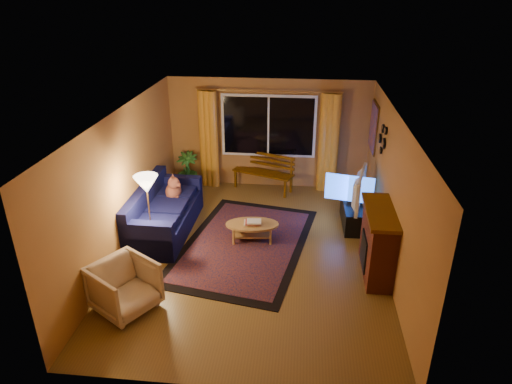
# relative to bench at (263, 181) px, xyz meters

# --- Properties ---
(floor) EXTENTS (4.50, 6.00, 0.02)m
(floor) POSITION_rel_bench_xyz_m (0.09, -2.71, -0.22)
(floor) COLOR brown
(floor) RESTS_ON ground
(ceiling) EXTENTS (4.50, 6.00, 0.02)m
(ceiling) POSITION_rel_bench_xyz_m (0.09, -2.71, 2.30)
(ceiling) COLOR white
(ceiling) RESTS_ON ground
(wall_back) EXTENTS (4.50, 0.02, 2.50)m
(wall_back) POSITION_rel_bench_xyz_m (0.09, 0.30, 1.04)
(wall_back) COLOR #B2773A
(wall_back) RESTS_ON ground
(wall_left) EXTENTS (0.02, 6.00, 2.50)m
(wall_left) POSITION_rel_bench_xyz_m (-2.17, -2.71, 1.04)
(wall_left) COLOR #B2773A
(wall_left) RESTS_ON ground
(wall_right) EXTENTS (0.02, 6.00, 2.50)m
(wall_right) POSITION_rel_bench_xyz_m (2.35, -2.71, 1.04)
(wall_right) COLOR #B2773A
(wall_right) RESTS_ON ground
(window) EXTENTS (2.00, 0.02, 1.30)m
(window) POSITION_rel_bench_xyz_m (0.09, 0.23, 1.24)
(window) COLOR black
(window) RESTS_ON wall_back
(curtain_rod) EXTENTS (3.20, 0.03, 0.03)m
(curtain_rod) POSITION_rel_bench_xyz_m (0.09, 0.19, 2.04)
(curtain_rod) COLOR #BF8C3F
(curtain_rod) RESTS_ON wall_back
(curtain_left) EXTENTS (0.36, 0.36, 2.24)m
(curtain_left) POSITION_rel_bench_xyz_m (-1.26, 0.17, 0.91)
(curtain_left) COLOR orange
(curtain_left) RESTS_ON ground
(curtain_right) EXTENTS (0.36, 0.36, 2.24)m
(curtain_right) POSITION_rel_bench_xyz_m (1.44, 0.17, 0.91)
(curtain_right) COLOR orange
(curtain_right) RESTS_ON ground
(bench) EXTENTS (1.46, 0.90, 0.42)m
(bench) POSITION_rel_bench_xyz_m (0.00, 0.00, 0.00)
(bench) COLOR #522D04
(bench) RESTS_ON ground
(potted_plant) EXTENTS (0.48, 0.48, 0.86)m
(potted_plant) POSITION_rel_bench_xyz_m (-1.75, -0.06, 0.22)
(potted_plant) COLOR #235B1E
(potted_plant) RESTS_ON ground
(sofa) EXTENTS (0.99, 2.24, 0.90)m
(sofa) POSITION_rel_bench_xyz_m (-1.69, -2.10, 0.24)
(sofa) COLOR #0B0D37
(sofa) RESTS_ON ground
(dog) EXTENTS (0.43, 0.49, 0.45)m
(dog) POSITION_rel_bench_xyz_m (-1.64, -1.60, 0.46)
(dog) COLOR #9C503D
(dog) RESTS_ON sofa
(armchair) EXTENTS (1.07, 1.09, 0.83)m
(armchair) POSITION_rel_bench_xyz_m (-1.61, -4.42, 0.20)
(armchair) COLOR #CDAF8E
(armchair) RESTS_ON ground
(floor_lamp) EXTENTS (0.33, 0.33, 1.53)m
(floor_lamp) POSITION_rel_bench_xyz_m (-1.65, -3.00, 0.55)
(floor_lamp) COLOR #BF8C3F
(floor_lamp) RESTS_ON ground
(rug) EXTENTS (2.68, 3.66, 0.02)m
(rug) POSITION_rel_bench_xyz_m (-0.11, -2.47, -0.20)
(rug) COLOR maroon
(rug) RESTS_ON ground
(coffee_table) EXTENTS (1.07, 1.07, 0.35)m
(coffee_table) POSITION_rel_bench_xyz_m (0.01, -2.30, -0.03)
(coffee_table) COLOR #B68446
(coffee_table) RESTS_ON ground
(tv_console) EXTENTS (0.38, 1.09, 0.45)m
(tv_console) POSITION_rel_bench_xyz_m (1.89, -1.49, 0.01)
(tv_console) COLOR black
(tv_console) RESTS_ON ground
(television) EXTENTS (0.40, 1.17, 0.67)m
(television) POSITION_rel_bench_xyz_m (1.89, -1.49, 0.57)
(television) COLOR black
(television) RESTS_ON tv_console
(fireplace) EXTENTS (0.40, 1.20, 1.10)m
(fireplace) POSITION_rel_bench_xyz_m (2.14, -3.11, 0.34)
(fireplace) COLOR maroon
(fireplace) RESTS_ON ground
(mirror_cluster) EXTENTS (0.06, 0.60, 0.56)m
(mirror_cluster) POSITION_rel_bench_xyz_m (2.30, -1.41, 1.59)
(mirror_cluster) COLOR black
(mirror_cluster) RESTS_ON wall_right
(painting) EXTENTS (0.04, 0.76, 0.96)m
(painting) POSITION_rel_bench_xyz_m (2.31, -0.26, 1.44)
(painting) COLOR #D05126
(painting) RESTS_ON wall_right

